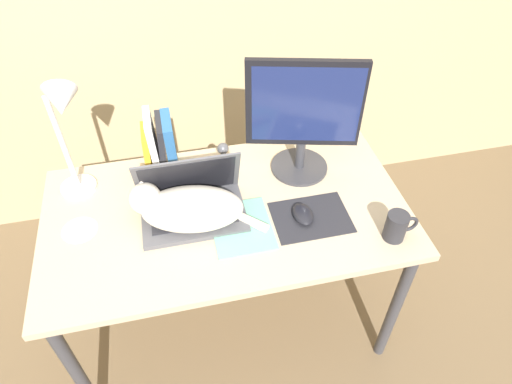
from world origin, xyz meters
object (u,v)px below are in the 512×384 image
(cat, at_px, (187,207))
(webcam, at_px, (223,149))
(desk_lamp, at_px, (64,122))
(cd_disc, at_px, (80,230))
(book_row, at_px, (160,147))
(notepad, at_px, (242,227))
(computer_mouse, at_px, (303,214))
(mug, at_px, (397,226))
(external_monitor, at_px, (304,116))
(laptop, at_px, (192,203))

(cat, distance_m, webcam, 0.36)
(desk_lamp, xyz_separation_m, cd_disc, (-0.03, -0.18, -0.31))
(book_row, xyz_separation_m, notepad, (0.23, -0.35, -0.11))
(book_row, bearing_deg, webcam, 5.90)
(computer_mouse, relative_size, mug, 0.91)
(external_monitor, height_order, webcam, external_monitor)
(laptop, bearing_deg, book_row, 108.25)
(computer_mouse, distance_m, webcam, 0.44)
(webcam, bearing_deg, cat, -119.51)
(cat, height_order, mug, cat)
(cat, xyz_separation_m, book_row, (-0.06, 0.29, 0.05))
(external_monitor, height_order, book_row, external_monitor)
(computer_mouse, height_order, notepad, computer_mouse)
(external_monitor, distance_m, cd_disc, 0.87)
(mug, bearing_deg, cd_disc, 165.75)
(cat, bearing_deg, cd_disc, 173.34)
(laptop, xyz_separation_m, book_row, (-0.08, 0.25, 0.07))
(cat, bearing_deg, notepad, -21.14)
(book_row, bearing_deg, desk_lamp, -168.06)
(desk_lamp, bearing_deg, external_monitor, -2.99)
(laptop, distance_m, mug, 0.69)
(cat, bearing_deg, book_row, 101.89)
(laptop, distance_m, cat, 0.05)
(cat, xyz_separation_m, desk_lamp, (-0.34, 0.23, 0.24))
(cd_disc, bearing_deg, cat, -6.66)
(book_row, relative_size, mug, 2.22)
(laptop, height_order, webcam, laptop)
(computer_mouse, relative_size, desk_lamp, 0.22)
(laptop, distance_m, cd_disc, 0.39)
(laptop, distance_m, external_monitor, 0.50)
(cat, height_order, notepad, cat)
(external_monitor, bearing_deg, book_row, 168.89)
(laptop, relative_size, book_row, 1.39)
(external_monitor, height_order, desk_lamp, desk_lamp)
(webcam, distance_m, cd_disc, 0.61)
(webcam, xyz_separation_m, mug, (0.49, -0.53, 0.01))
(computer_mouse, xyz_separation_m, cd_disc, (-0.76, 0.11, -0.02))
(cat, height_order, book_row, book_row)
(laptop, relative_size, webcam, 5.02)
(mug, bearing_deg, desk_lamp, 156.06)
(computer_mouse, xyz_separation_m, book_row, (-0.45, 0.36, 0.10))
(desk_lamp, distance_m, cd_disc, 0.37)
(notepad, relative_size, webcam, 3.42)
(cat, bearing_deg, mug, -18.25)
(laptop, xyz_separation_m, webcam, (0.16, 0.27, -0.00))
(external_monitor, bearing_deg, webcam, 155.67)
(cd_disc, bearing_deg, laptop, -0.42)
(desk_lamp, bearing_deg, notepad, -29.77)
(book_row, xyz_separation_m, webcam, (0.24, 0.02, -0.07))
(laptop, height_order, desk_lamp, desk_lamp)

